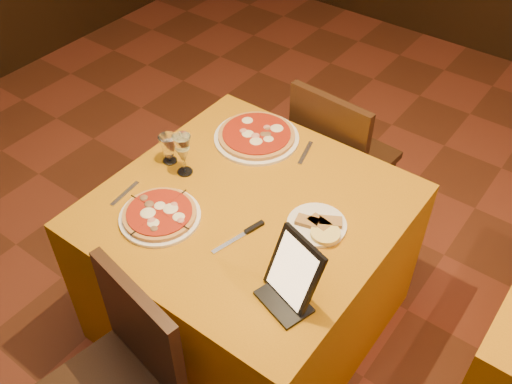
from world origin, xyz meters
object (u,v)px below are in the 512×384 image
Objects in this scene: main_table at (250,266)px; pizza_near at (160,215)px; water_glass at (169,149)px; tablet at (294,270)px; chair_main_far at (345,157)px; wine_glass at (183,155)px; pizza_far at (257,136)px.

main_table is 0.52m from pizza_near.
tablet reaches higher than water_glass.
tablet is (0.37, -1.05, 0.41)m from chair_main_far.
chair_main_far reaches higher than main_table.
main_table is 0.61m from water_glass.
wine_glass reaches higher than pizza_near.
pizza_near is 0.61m from tablet.
wine_glass is at bearing 177.81° from tablet.
pizza_near is 1.27× the size of tablet.
pizza_near is at bearing -53.28° from water_glass.
tablet reaches higher than pizza_far.
chair_main_far is 0.59m from pizza_far.
pizza_far is at bearing 89.81° from pizza_near.
water_glass is at bearing 179.05° from tablet.
tablet reaches higher than chair_main_far.
wine_glass reaches higher than pizza_far.
main_table is 2.92× the size of pizza_far.
pizza_far is 0.40m from water_glass.
main_table is 1.21× the size of chair_main_far.
wine_glass is 0.78× the size of tablet.
water_glass is at bearing 126.72° from pizza_near.
chair_main_far is at bearing 63.81° from pizza_far.
chair_main_far is 0.97m from water_glass.
water_glass is 0.84m from tablet.
pizza_far is at bearing 59.30° from water_glass.
main_table is 0.57m from wine_glass.
chair_main_far is at bearing 78.04° from pizza_near.
main_table is 5.79× the size of wine_glass.
tablet is (0.60, 0.01, 0.10)m from pizza_near.
pizza_near is 1.64× the size of wine_glass.
chair_main_far is 1.13m from pizza_near.
main_table is at bearing 93.59° from chair_main_far.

